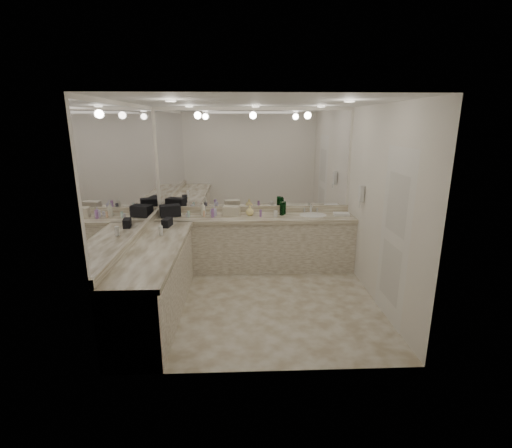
{
  "coord_description": "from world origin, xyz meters",
  "views": [
    {
      "loc": [
        -0.22,
        -4.62,
        2.37
      ],
      "look_at": [
        -0.02,
        0.4,
        0.98
      ],
      "focal_mm": 26.0,
      "sensor_mm": 36.0,
      "label": 1
    }
  ],
  "objects_px": {
    "black_toiletry_bag": "(170,211)",
    "hand_towel": "(341,214)",
    "cream_cosmetic_case": "(231,211)",
    "soap_bottle_a": "(203,208)",
    "soap_bottle_c": "(250,210)",
    "sink": "(313,216)",
    "soap_bottle_b": "(214,211)",
    "wall_phone": "(361,193)"
  },
  "relations": [
    {
      "from": "sink",
      "to": "hand_towel",
      "type": "bearing_deg",
      "value": -3.4
    },
    {
      "from": "black_toiletry_bag",
      "to": "soap_bottle_a",
      "type": "relative_size",
      "value": 1.39
    },
    {
      "from": "cream_cosmetic_case",
      "to": "wall_phone",
      "type": "bearing_deg",
      "value": -8.79
    },
    {
      "from": "sink",
      "to": "hand_towel",
      "type": "height_order",
      "value": "hand_towel"
    },
    {
      "from": "cream_cosmetic_case",
      "to": "hand_towel",
      "type": "xyz_separation_m",
      "value": [
        1.79,
        -0.07,
        -0.06
      ]
    },
    {
      "from": "soap_bottle_b",
      "to": "cream_cosmetic_case",
      "type": "bearing_deg",
      "value": 4.49
    },
    {
      "from": "cream_cosmetic_case",
      "to": "hand_towel",
      "type": "height_order",
      "value": "cream_cosmetic_case"
    },
    {
      "from": "soap_bottle_b",
      "to": "soap_bottle_c",
      "type": "distance_m",
      "value": 0.58
    },
    {
      "from": "soap_bottle_a",
      "to": "cream_cosmetic_case",
      "type": "bearing_deg",
      "value": -3.89
    },
    {
      "from": "sink",
      "to": "black_toiletry_bag",
      "type": "relative_size",
      "value": 1.41
    },
    {
      "from": "sink",
      "to": "soap_bottle_b",
      "type": "xyz_separation_m",
      "value": [
        -1.61,
        0.02,
        0.09
      ]
    },
    {
      "from": "hand_towel",
      "to": "soap_bottle_b",
      "type": "relative_size",
      "value": 1.5
    },
    {
      "from": "black_toiletry_bag",
      "to": "hand_towel",
      "type": "xyz_separation_m",
      "value": [
        2.77,
        -0.04,
        -0.07
      ]
    },
    {
      "from": "hand_towel",
      "to": "soap_bottle_b",
      "type": "distance_m",
      "value": 2.07
    },
    {
      "from": "cream_cosmetic_case",
      "to": "black_toiletry_bag",
      "type": "bearing_deg",
      "value": -171.07
    },
    {
      "from": "sink",
      "to": "black_toiletry_bag",
      "type": "height_order",
      "value": "black_toiletry_bag"
    },
    {
      "from": "wall_phone",
      "to": "hand_towel",
      "type": "xyz_separation_m",
      "value": [
        -0.14,
        0.47,
        -0.43
      ]
    },
    {
      "from": "cream_cosmetic_case",
      "to": "soap_bottle_a",
      "type": "bearing_deg",
      "value": -176.99
    },
    {
      "from": "hand_towel",
      "to": "soap_bottle_b",
      "type": "height_order",
      "value": "soap_bottle_b"
    },
    {
      "from": "wall_phone",
      "to": "soap_bottle_b",
      "type": "xyz_separation_m",
      "value": [
        -2.21,
        0.52,
        -0.37
      ]
    },
    {
      "from": "soap_bottle_a",
      "to": "soap_bottle_c",
      "type": "bearing_deg",
      "value": -3.03
    },
    {
      "from": "black_toiletry_bag",
      "to": "hand_towel",
      "type": "distance_m",
      "value": 2.77
    },
    {
      "from": "soap_bottle_b",
      "to": "wall_phone",
      "type": "bearing_deg",
      "value": -13.26
    },
    {
      "from": "soap_bottle_c",
      "to": "soap_bottle_b",
      "type": "bearing_deg",
      "value": -178.71
    },
    {
      "from": "sink",
      "to": "wall_phone",
      "type": "bearing_deg",
      "value": -39.57
    },
    {
      "from": "sink",
      "to": "cream_cosmetic_case",
      "type": "xyz_separation_m",
      "value": [
        -1.33,
        0.04,
        0.08
      ]
    },
    {
      "from": "sink",
      "to": "soap_bottle_c",
      "type": "height_order",
      "value": "soap_bottle_c"
    },
    {
      "from": "wall_phone",
      "to": "soap_bottle_a",
      "type": "height_order",
      "value": "wall_phone"
    },
    {
      "from": "wall_phone",
      "to": "sink",
      "type": "bearing_deg",
      "value": 140.43
    },
    {
      "from": "sink",
      "to": "wall_phone",
      "type": "relative_size",
      "value": 1.83
    },
    {
      "from": "sink",
      "to": "black_toiletry_bag",
      "type": "distance_m",
      "value": 2.31
    },
    {
      "from": "soap_bottle_a",
      "to": "soap_bottle_b",
      "type": "height_order",
      "value": "soap_bottle_a"
    },
    {
      "from": "black_toiletry_bag",
      "to": "cream_cosmetic_case",
      "type": "distance_m",
      "value": 0.98
    },
    {
      "from": "black_toiletry_bag",
      "to": "cream_cosmetic_case",
      "type": "xyz_separation_m",
      "value": [
        0.98,
        0.03,
        -0.01
      ]
    },
    {
      "from": "cream_cosmetic_case",
      "to": "soap_bottle_c",
      "type": "distance_m",
      "value": 0.3
    },
    {
      "from": "wall_phone",
      "to": "soap_bottle_a",
      "type": "xyz_separation_m",
      "value": [
        -2.4,
        0.57,
        -0.34
      ]
    },
    {
      "from": "black_toiletry_bag",
      "to": "soap_bottle_a",
      "type": "xyz_separation_m",
      "value": [
        0.52,
        0.07,
        0.02
      ]
    },
    {
      "from": "black_toiletry_bag",
      "to": "soap_bottle_b",
      "type": "relative_size",
      "value": 1.88
    },
    {
      "from": "wall_phone",
      "to": "black_toiletry_bag",
      "type": "xyz_separation_m",
      "value": [
        -2.92,
        0.51,
        -0.36
      ]
    },
    {
      "from": "cream_cosmetic_case",
      "to": "soap_bottle_a",
      "type": "xyz_separation_m",
      "value": [
        -0.46,
        0.03,
        0.03
      ]
    },
    {
      "from": "soap_bottle_a",
      "to": "soap_bottle_c",
      "type": "xyz_separation_m",
      "value": [
        0.76,
        -0.04,
        -0.03
      ]
    },
    {
      "from": "cream_cosmetic_case",
      "to": "hand_towel",
      "type": "distance_m",
      "value": 1.79
    }
  ]
}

